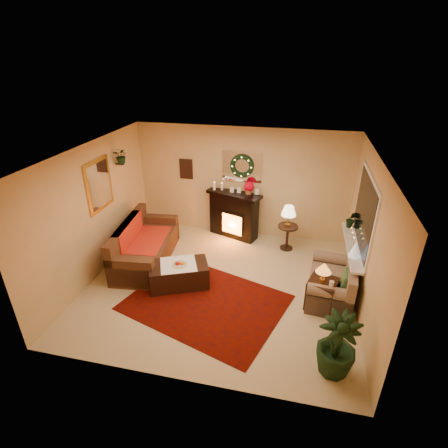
% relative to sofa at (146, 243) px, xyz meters
% --- Properties ---
extents(floor, '(5.00, 5.00, 0.00)m').
position_rel_sofa_xyz_m(floor, '(1.73, -0.49, -0.43)').
color(floor, beige).
rests_on(floor, ground).
extents(ceiling, '(5.00, 5.00, 0.00)m').
position_rel_sofa_xyz_m(ceiling, '(1.73, -0.49, 2.17)').
color(ceiling, white).
rests_on(ceiling, ground).
extents(wall_back, '(5.00, 5.00, 0.00)m').
position_rel_sofa_xyz_m(wall_back, '(1.73, 1.76, 0.87)').
color(wall_back, '#EFD88C').
rests_on(wall_back, ground).
extents(wall_front, '(5.00, 5.00, 0.00)m').
position_rel_sofa_xyz_m(wall_front, '(1.73, -2.74, 0.87)').
color(wall_front, '#EFD88C').
rests_on(wall_front, ground).
extents(wall_left, '(4.50, 4.50, 0.00)m').
position_rel_sofa_xyz_m(wall_left, '(-0.77, -0.49, 0.87)').
color(wall_left, '#EFD88C').
rests_on(wall_left, ground).
extents(wall_right, '(4.50, 4.50, 0.00)m').
position_rel_sofa_xyz_m(wall_right, '(4.23, -0.49, 0.87)').
color(wall_right, '#EFD88C').
rests_on(wall_right, ground).
extents(area_rug, '(3.15, 2.72, 0.01)m').
position_rel_sofa_xyz_m(area_rug, '(1.60, -1.08, -0.42)').
color(area_rug, '#400B05').
rests_on(area_rug, floor).
extents(sofa, '(1.13, 2.17, 0.90)m').
position_rel_sofa_xyz_m(sofa, '(0.00, 0.00, 0.00)').
color(sofa, '#513724').
rests_on(sofa, floor).
extents(red_throw, '(0.79, 1.28, 0.02)m').
position_rel_sofa_xyz_m(red_throw, '(-0.03, 0.11, 0.03)').
color(red_throw, red).
rests_on(red_throw, sofa).
extents(fireplace, '(1.21, 0.74, 1.06)m').
position_rel_sofa_xyz_m(fireplace, '(1.59, 1.55, 0.12)').
color(fireplace, black).
rests_on(fireplace, floor).
extents(poinsettia, '(0.23, 0.23, 0.23)m').
position_rel_sofa_xyz_m(poinsettia, '(1.93, 1.55, 0.87)').
color(poinsettia, red).
rests_on(poinsettia, fireplace).
extents(mantel_candle_a, '(0.06, 0.06, 0.18)m').
position_rel_sofa_xyz_m(mantel_candle_a, '(1.13, 1.50, 0.83)').
color(mantel_candle_a, white).
rests_on(mantel_candle_a, fireplace).
extents(mantel_candle_b, '(0.06, 0.06, 0.17)m').
position_rel_sofa_xyz_m(mantel_candle_b, '(1.31, 1.51, 0.83)').
color(mantel_candle_b, silver).
rests_on(mantel_candle_b, fireplace).
extents(mantel_mirror, '(0.92, 0.02, 0.72)m').
position_rel_sofa_xyz_m(mantel_mirror, '(1.73, 1.74, 1.27)').
color(mantel_mirror, white).
rests_on(mantel_mirror, wall_back).
extents(wreath, '(0.55, 0.11, 0.55)m').
position_rel_sofa_xyz_m(wreath, '(1.73, 1.70, 1.29)').
color(wreath, '#194719').
rests_on(wreath, wall_back).
extents(wall_art, '(0.32, 0.03, 0.48)m').
position_rel_sofa_xyz_m(wall_art, '(0.38, 1.74, 1.12)').
color(wall_art, '#381E11').
rests_on(wall_art, wall_back).
extents(gold_mirror, '(0.03, 0.84, 1.00)m').
position_rel_sofa_xyz_m(gold_mirror, '(-0.75, -0.19, 1.32)').
color(gold_mirror, gold).
rests_on(gold_mirror, wall_left).
extents(hanging_plant, '(0.33, 0.28, 0.36)m').
position_rel_sofa_xyz_m(hanging_plant, '(-0.61, 0.56, 1.54)').
color(hanging_plant, '#194719').
rests_on(hanging_plant, wall_left).
extents(loveseat, '(0.90, 1.41, 0.78)m').
position_rel_sofa_xyz_m(loveseat, '(3.79, -0.36, -0.01)').
color(loveseat, tan).
rests_on(loveseat, floor).
extents(window_frame, '(0.03, 1.86, 1.36)m').
position_rel_sofa_xyz_m(window_frame, '(4.22, 0.06, 1.12)').
color(window_frame, white).
rests_on(window_frame, wall_right).
extents(window_glass, '(0.02, 1.70, 1.22)m').
position_rel_sofa_xyz_m(window_glass, '(4.20, 0.06, 1.12)').
color(window_glass, black).
rests_on(window_glass, wall_right).
extents(window_sill, '(0.22, 1.86, 0.04)m').
position_rel_sofa_xyz_m(window_sill, '(4.11, 0.06, 0.44)').
color(window_sill, white).
rests_on(window_sill, wall_right).
extents(mini_tree, '(0.19, 0.19, 0.29)m').
position_rel_sofa_xyz_m(mini_tree, '(4.09, -0.36, 0.61)').
color(mini_tree, silver).
rests_on(mini_tree, window_sill).
extents(sill_plant, '(0.26, 0.21, 0.47)m').
position_rel_sofa_xyz_m(sill_plant, '(4.13, 0.78, 0.66)').
color(sill_plant, '#1D4917').
rests_on(sill_plant, window_sill).
extents(side_table_round, '(0.48, 0.48, 0.59)m').
position_rel_sofa_xyz_m(side_table_round, '(2.90, 1.18, -0.10)').
color(side_table_round, '#422316').
rests_on(side_table_round, floor).
extents(lamp_cream, '(0.32, 0.32, 0.50)m').
position_rel_sofa_xyz_m(lamp_cream, '(2.88, 1.17, 0.45)').
color(lamp_cream, '#FCE1AB').
rests_on(lamp_cream, side_table_round).
extents(end_table_square, '(0.58, 0.58, 0.57)m').
position_rel_sofa_xyz_m(end_table_square, '(3.61, -0.75, -0.16)').
color(end_table_square, black).
rests_on(end_table_square, floor).
extents(lamp_tiffany, '(0.26, 0.26, 0.39)m').
position_rel_sofa_xyz_m(lamp_tiffany, '(3.58, -0.77, 0.32)').
color(lamp_tiffany, orange).
rests_on(lamp_tiffany, end_table_square).
extents(coffee_table, '(1.25, 1.00, 0.46)m').
position_rel_sofa_xyz_m(coffee_table, '(0.96, -0.67, -0.22)').
color(coffee_table, black).
rests_on(coffee_table, floor).
extents(fruit_bowl, '(0.29, 0.29, 0.07)m').
position_rel_sofa_xyz_m(fruit_bowl, '(0.99, -0.69, 0.02)').
color(fruit_bowl, beige).
rests_on(fruit_bowl, coffee_table).
extents(floor_palm, '(2.17, 2.17, 2.96)m').
position_rel_sofa_xyz_m(floor_palm, '(3.76, -2.12, 0.02)').
color(floor_palm, black).
rests_on(floor_palm, floor).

